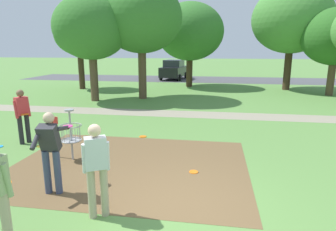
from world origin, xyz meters
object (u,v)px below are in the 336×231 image
(frisbee_near_basket, at_px, (41,146))
(player_waiting_left, at_px, (51,148))
(tree_mid_right, at_px, (141,18))
(parked_car_leftmost, at_px, (174,70))
(tree_far_left, at_px, (91,28))
(tree_mid_left, at_px, (292,19))
(tree_mid_center, at_px, (190,32))
(tree_near_right, at_px, (79,35))
(frisbee_by_tee, at_px, (143,137))
(tree_near_left, at_px, (336,37))
(player_throwing, at_px, (96,166))
(frisbee_mid_grass, at_px, (194,172))
(disc_golf_basket, at_px, (69,133))
(player_waiting_right, at_px, (22,113))

(frisbee_near_basket, bearing_deg, player_waiting_left, -53.03)
(tree_mid_right, bearing_deg, player_waiting_left, -84.99)
(parked_car_leftmost, bearing_deg, tree_far_left, -102.83)
(tree_mid_left, distance_m, tree_mid_center, 7.13)
(frisbee_near_basket, distance_m, tree_mid_right, 10.17)
(tree_near_right, relative_size, tree_mid_left, 0.75)
(tree_mid_center, bearing_deg, player_waiting_left, -93.94)
(tree_near_right, height_order, tree_far_left, tree_far_left)
(frisbee_by_tee, height_order, tree_near_left, tree_near_left)
(player_throwing, xyz_separation_m, frisbee_by_tee, (-0.39, 4.78, -0.96))
(parked_car_leftmost, bearing_deg, frisbee_near_basket, -93.57)
(player_throwing, distance_m, player_waiting_left, 1.43)
(tree_mid_left, xyz_separation_m, tree_mid_right, (-9.30, -5.28, -0.26))
(player_waiting_left, bearing_deg, frisbee_mid_grass, 27.97)
(tree_near_right, bearing_deg, frisbee_near_basket, -70.22)
(disc_golf_basket, relative_size, parked_car_leftmost, 0.32)
(player_throwing, bearing_deg, tree_mid_center, 90.14)
(disc_golf_basket, distance_m, frisbee_by_tee, 2.81)
(tree_near_left, xyz_separation_m, tree_mid_right, (-11.44, -3.04, 0.98))
(tree_near_right, bearing_deg, tree_mid_left, 7.42)
(tree_far_left, xyz_separation_m, parked_car_leftmost, (2.80, 12.30, -3.10))
(player_waiting_right, height_order, tree_near_left, tree_near_left)
(frisbee_mid_grass, xyz_separation_m, tree_mid_left, (5.48, 15.48, 4.84))
(tree_mid_right, distance_m, tree_far_left, 2.84)
(tree_mid_center, distance_m, tree_mid_right, 6.36)
(player_waiting_right, xyz_separation_m, tree_near_left, (13.06, 11.85, 2.64))
(frisbee_by_tee, bearing_deg, tree_mid_left, 60.04)
(frisbee_mid_grass, bearing_deg, tree_mid_center, 95.60)
(disc_golf_basket, xyz_separation_m, frisbee_near_basket, (-1.43, 0.84, -0.74))
(disc_golf_basket, distance_m, player_throwing, 3.08)
(disc_golf_basket, bearing_deg, tree_far_left, 108.90)
(disc_golf_basket, bearing_deg, frisbee_by_tee, 58.14)
(frisbee_by_tee, relative_size, tree_mid_left, 0.04)
(player_waiting_left, xyz_separation_m, tree_mid_left, (8.28, 16.96, 3.86))
(player_waiting_right, relative_size, frisbee_by_tee, 6.76)
(tree_near_right, relative_size, tree_far_left, 0.93)
(frisbee_by_tee, bearing_deg, player_waiting_left, -101.94)
(player_throwing, relative_size, tree_near_right, 0.32)
(tree_mid_center, height_order, tree_mid_right, tree_mid_right)
(player_waiting_right, relative_size, tree_near_left, 0.32)
(disc_golf_basket, xyz_separation_m, tree_far_left, (-2.98, 8.69, 3.26))
(frisbee_near_basket, bearing_deg, tree_mid_left, 54.34)
(frisbee_by_tee, xyz_separation_m, tree_far_left, (-4.41, 6.39, 4.01))
(player_throwing, height_order, tree_far_left, tree_far_left)
(parked_car_leftmost, bearing_deg, frisbee_by_tee, -85.09)
(player_waiting_left, relative_size, parked_car_leftmost, 0.39)
(tree_mid_left, bearing_deg, parked_car_leftmost, 147.08)
(frisbee_by_tee, bearing_deg, tree_mid_center, 88.54)
(player_waiting_left, height_order, frisbee_near_basket, player_waiting_left)
(tree_mid_right, bearing_deg, tree_mid_left, 29.60)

